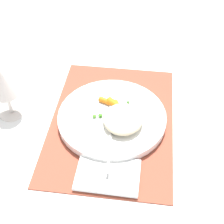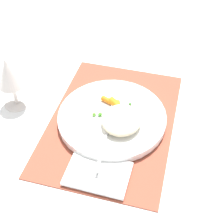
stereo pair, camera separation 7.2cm
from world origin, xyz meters
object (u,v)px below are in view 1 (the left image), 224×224
at_px(plate, 112,118).
at_px(fork, 111,128).
at_px(rice_mound, 123,119).
at_px(napkin, 108,175).
at_px(wine_glass, 3,84).
at_px(carrot_portion, 114,106).

distance_m(plate, fork, 0.05).
bearing_deg(rice_mound, napkin, 172.56).
distance_m(wine_glass, napkin, 0.33).
height_order(carrot_portion, fork, carrot_portion).
xyz_separation_m(carrot_portion, wine_glass, (-0.02, 0.26, 0.07)).
relative_size(rice_mound, fork, 0.49).
relative_size(fork, wine_glass, 1.44).
relative_size(rice_mound, napkin, 0.75).
height_order(rice_mound, carrot_portion, rice_mound).
relative_size(carrot_portion, napkin, 0.58).
bearing_deg(carrot_portion, fork, -179.78).
bearing_deg(wine_glass, plate, -89.56).
xyz_separation_m(rice_mound, fork, (-0.02, 0.03, -0.01)).
xyz_separation_m(carrot_portion, fork, (-0.07, -0.00, -0.00)).
distance_m(carrot_portion, napkin, 0.19).
bearing_deg(fork, wine_glass, 80.59).
height_order(fork, wine_glass, wine_glass).
bearing_deg(wine_glass, carrot_portion, -84.58).
relative_size(wine_glass, napkin, 1.06).
xyz_separation_m(carrot_portion, napkin, (-0.18, -0.01, -0.02)).
bearing_deg(fork, napkin, -175.96).
height_order(carrot_portion, napkin, carrot_portion).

